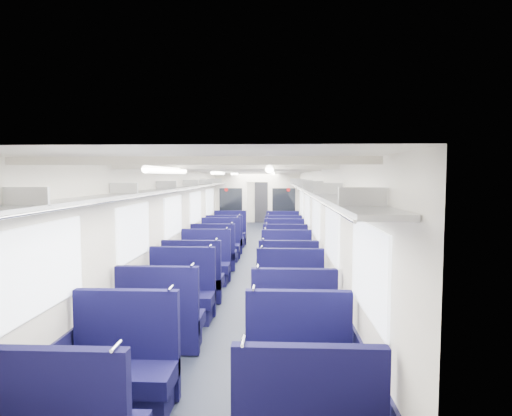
% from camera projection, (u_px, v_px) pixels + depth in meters
% --- Properties ---
extents(floor, '(2.80, 18.00, 0.01)m').
position_uv_depth(floor, '(252.00, 260.00, 11.17)').
color(floor, black).
rests_on(floor, ground).
extents(ceiling, '(2.80, 18.00, 0.01)m').
position_uv_depth(ceiling, '(252.00, 170.00, 10.99)').
color(ceiling, silver).
rests_on(ceiling, wall_left).
extents(wall_left, '(0.02, 18.00, 2.35)m').
position_uv_depth(wall_left, '(199.00, 215.00, 11.15)').
color(wall_left, beige).
rests_on(wall_left, floor).
extents(dado_left, '(0.03, 17.90, 0.70)m').
position_uv_depth(dado_left, '(200.00, 246.00, 11.21)').
color(dado_left, black).
rests_on(dado_left, floor).
extents(wall_right, '(0.02, 18.00, 2.35)m').
position_uv_depth(wall_right, '(306.00, 215.00, 11.02)').
color(wall_right, beige).
rests_on(wall_right, floor).
extents(dado_right, '(0.03, 17.90, 0.70)m').
position_uv_depth(dado_right, '(305.00, 247.00, 11.08)').
color(dado_right, black).
rests_on(dado_right, floor).
extents(wall_far, '(2.80, 0.02, 2.35)m').
position_uv_depth(wall_far, '(263.00, 198.00, 20.05)').
color(wall_far, beige).
rests_on(wall_far, floor).
extents(luggage_rack_left, '(0.36, 17.40, 0.18)m').
position_uv_depth(luggage_rack_left, '(206.00, 185.00, 11.08)').
color(luggage_rack_left, '#B2B5BA').
rests_on(luggage_rack_left, wall_left).
extents(luggage_rack_right, '(0.36, 17.40, 0.18)m').
position_uv_depth(luggage_rack_right, '(299.00, 185.00, 10.97)').
color(luggage_rack_right, '#B2B5BA').
rests_on(luggage_rack_right, wall_right).
extents(windows, '(2.78, 15.60, 0.75)m').
position_uv_depth(windows, '(251.00, 207.00, 10.61)').
color(windows, white).
rests_on(windows, wall_left).
extents(ceiling_fittings, '(2.70, 16.06, 0.11)m').
position_uv_depth(ceiling_fittings, '(252.00, 172.00, 10.74)').
color(ceiling_fittings, beige).
rests_on(ceiling_fittings, ceiling).
extents(end_door, '(0.75, 0.06, 2.00)m').
position_uv_depth(end_door, '(263.00, 201.00, 20.00)').
color(end_door, black).
rests_on(end_door, floor).
extents(bulkhead, '(2.80, 0.10, 2.35)m').
position_uv_depth(bulkhead, '(257.00, 205.00, 14.04)').
color(bulkhead, beige).
rests_on(bulkhead, floor).
extents(seat_2, '(1.02, 0.56, 1.14)m').
position_uv_depth(seat_2, '(123.00, 372.00, 4.00)').
color(seat_2, '#0D0B38').
rests_on(seat_2, floor).
extents(seat_3, '(1.02, 0.56, 1.14)m').
position_uv_depth(seat_3, '(299.00, 374.00, 3.97)').
color(seat_3, '#0D0B38').
rests_on(seat_3, floor).
extents(seat_4, '(1.02, 0.56, 1.14)m').
position_uv_depth(seat_4, '(161.00, 323.00, 5.33)').
color(seat_4, '#0D0B38').
rests_on(seat_4, floor).
extents(seat_5, '(1.02, 0.56, 1.14)m').
position_uv_depth(seat_5, '(293.00, 327.00, 5.20)').
color(seat_5, '#0D0B38').
rests_on(seat_5, floor).
extents(seat_6, '(1.02, 0.56, 1.14)m').
position_uv_depth(seat_6, '(181.00, 297.00, 6.46)').
color(seat_6, '#0D0B38').
rests_on(seat_6, floor).
extents(seat_7, '(1.02, 0.56, 1.14)m').
position_uv_depth(seat_7, '(290.00, 300.00, 6.32)').
color(seat_7, '#0D0B38').
rests_on(seat_7, floor).
extents(seat_8, '(1.02, 0.56, 1.14)m').
position_uv_depth(seat_8, '(193.00, 282.00, 7.41)').
color(seat_8, '#0D0B38').
rests_on(seat_8, floor).
extents(seat_9, '(1.02, 0.56, 1.14)m').
position_uv_depth(seat_9, '(288.00, 282.00, 7.39)').
color(seat_9, '#0D0B38').
rests_on(seat_9, floor).
extents(seat_10, '(1.02, 0.56, 1.14)m').
position_uv_depth(seat_10, '(205.00, 267.00, 8.66)').
color(seat_10, '#0D0B38').
rests_on(seat_10, floor).
extents(seat_11, '(1.02, 0.56, 1.14)m').
position_uv_depth(seat_11, '(286.00, 268.00, 8.53)').
color(seat_11, '#0D0B38').
rests_on(seat_11, floor).
extents(seat_12, '(1.02, 0.56, 1.14)m').
position_uv_depth(seat_12, '(214.00, 255.00, 9.89)').
color(seat_12, '#0D0B38').
rests_on(seat_12, floor).
extents(seat_13, '(1.02, 0.56, 1.14)m').
position_uv_depth(seat_13, '(285.00, 256.00, 9.82)').
color(seat_13, '#0D0B38').
rests_on(seat_13, floor).
extents(seat_14, '(1.02, 0.56, 1.14)m').
position_uv_depth(seat_14, '(220.00, 247.00, 11.05)').
color(seat_14, '#0D0B38').
rests_on(seat_14, floor).
extents(seat_15, '(1.02, 0.56, 1.14)m').
position_uv_depth(seat_15, '(284.00, 249.00, 10.77)').
color(seat_15, '#0D0B38').
rests_on(seat_15, floor).
extents(seat_16, '(1.02, 0.56, 1.14)m').
position_uv_depth(seat_16, '(225.00, 241.00, 12.02)').
color(seat_16, '#0D0B38').
rests_on(seat_16, floor).
extents(seat_17, '(1.02, 0.56, 1.14)m').
position_uv_depth(seat_17, '(283.00, 241.00, 12.01)').
color(seat_17, '#0D0B38').
rests_on(seat_17, floor).
extents(seat_18, '(1.02, 0.56, 1.14)m').
position_uv_depth(seat_18, '(230.00, 235.00, 13.31)').
color(seat_18, '#0D0B38').
rests_on(seat_18, floor).
extents(seat_19, '(1.02, 0.56, 1.14)m').
position_uv_depth(seat_19, '(283.00, 236.00, 13.14)').
color(seat_19, '#0D0B38').
rests_on(seat_19, floor).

